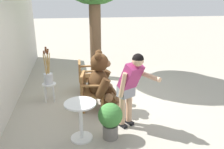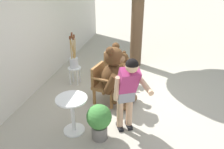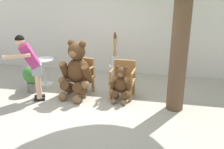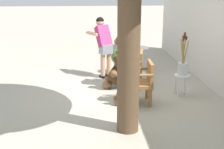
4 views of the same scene
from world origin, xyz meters
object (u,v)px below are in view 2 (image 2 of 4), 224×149
person_visitor (127,89)px  potted_plant (99,120)px  wooden_chair_left (105,83)px  teddy_bear_small (124,67)px  round_side_table (72,111)px  wooden_chair_right (114,65)px  brush_bucket (74,60)px  teddy_bear_large (115,76)px  white_stool (75,71)px

person_visitor → potted_plant: 0.73m
wooden_chair_left → teddy_bear_small: bearing=-15.4°
teddy_bear_small → potted_plant: bearing=178.0°
wooden_chair_left → round_side_table: bearing=164.8°
wooden_chair_right → round_side_table: (-2.19, 0.31, -0.01)m
person_visitor → brush_bucket: size_ratio=1.67×
teddy_bear_small → person_visitor: person_visitor is taller
round_side_table → potted_plant: 0.53m
potted_plant → person_visitor: bearing=-57.8°
wooden_chair_left → round_side_table: size_ratio=1.19×
wooden_chair_right → person_visitor: 2.14m
teddy_bear_large → potted_plant: 1.23m
brush_bucket → person_visitor: bearing=-134.9°
wooden_chair_left → teddy_bear_small: (1.03, -0.29, -0.05)m
wooden_chair_right → white_stool: 1.04m
wooden_chair_right → white_stool: size_ratio=1.87×
wooden_chair_right → potted_plant: wooden_chair_right is taller
teddy_bear_small → brush_bucket: (-0.39, 1.24, 0.26)m
wooden_chair_left → wooden_chair_right: same height
wooden_chair_left → teddy_bear_large: 0.33m
white_stool → potted_plant: potted_plant is taller
teddy_bear_large → brush_bucket: brush_bucket is taller
round_side_table → white_stool: bearing=19.9°
teddy_bear_large → round_side_table: size_ratio=1.89×
teddy_bear_large → white_stool: 1.42m
teddy_bear_large → person_visitor: bearing=-157.1°
teddy_bear_small → white_stool: teddy_bear_small is taller
wooden_chair_right → person_visitor: size_ratio=0.56×
wooden_chair_right → teddy_bear_small: wooden_chair_right is taller
teddy_bear_large → round_side_table: 1.27m
potted_plant → wooden_chair_right: bearing=5.2°
round_side_table → potted_plant: size_ratio=1.06×
round_side_table → potted_plant: (-0.08, -0.52, -0.05)m
wooden_chair_left → teddy_bear_small: 1.07m
person_visitor → potted_plant: person_visitor is taller
wooden_chair_right → teddy_bear_small: size_ratio=1.03×
teddy_bear_small → round_side_table: bearing=164.7°
teddy_bear_small → white_stool: 1.31m
wooden_chair_left → brush_bucket: 1.17m
wooden_chair_left → wooden_chair_right: size_ratio=1.00×
wooden_chair_left → brush_bucket: (0.64, 0.96, 0.20)m
wooden_chair_right → teddy_bear_small: 0.29m
round_side_table → person_visitor: bearing=-78.5°
wooden_chair_left → white_stool: bearing=56.2°
brush_bucket → teddy_bear_small: bearing=-72.5°
wooden_chair_right → brush_bucket: brush_bucket is taller
teddy_bear_small → round_side_table: teddy_bear_small is taller
teddy_bear_small → person_visitor: bearing=-169.8°
wooden_chair_right → white_stool: bearing=112.5°
brush_bucket → white_stool: bearing=107.0°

